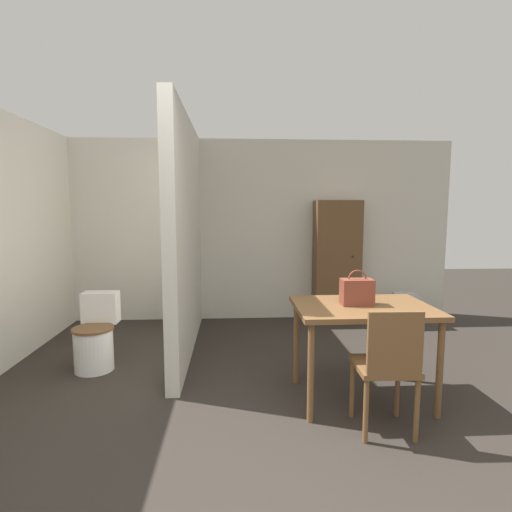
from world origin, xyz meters
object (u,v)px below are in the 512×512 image
at_px(toilet, 96,338).
at_px(wooden_cabinet, 337,261).
at_px(handbag, 357,292).
at_px(space_heater, 404,308).
at_px(dining_table, 363,316).
at_px(wooden_chair, 387,364).

bearing_deg(toilet, wooden_cabinet, 28.64).
distance_m(handbag, space_heater, 2.55).
bearing_deg(handbag, toilet, 161.75).
distance_m(handbag, wooden_cabinet, 2.33).
height_order(dining_table, handbag, handbag).
height_order(toilet, handbag, handbag).
distance_m(wooden_chair, handbag, 0.67).
bearing_deg(dining_table, wooden_chair, -89.13).
distance_m(toilet, wooden_cabinet, 3.21).
distance_m(dining_table, space_heater, 2.49).
bearing_deg(wooden_cabinet, wooden_chair, -97.75).
bearing_deg(wooden_chair, toilet, 153.21).
distance_m(dining_table, handbag, 0.21).
height_order(dining_table, wooden_chair, wooden_chair).
distance_m(wooden_chair, toilet, 2.74).
bearing_deg(dining_table, toilet, 161.65).
relative_size(wooden_chair, wooden_cabinet, 0.54).
xyz_separation_m(wooden_chair, toilet, (-2.39, 1.31, -0.20)).
xyz_separation_m(dining_table, wooden_chair, (0.01, -0.52, -0.20)).
relative_size(wooden_chair, handbag, 3.16).
bearing_deg(space_heater, wooden_cabinet, 165.85).
bearing_deg(handbag, wooden_cabinet, 79.15).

